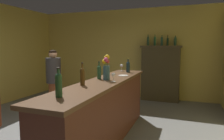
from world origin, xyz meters
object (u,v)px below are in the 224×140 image
(wine_bottle_malbec, at_px, (59,84))
(wine_bottle_syrah, at_px, (128,66))
(flower_arrangement, at_px, (106,68))
(display_bottle_midright, at_px, (168,41))
(display_bottle_right, at_px, (175,41))
(cheese_plate, at_px, (123,76))
(wine_glass_rear, at_px, (122,66))
(bar_counter, at_px, (104,112))
(display_bottle_midleft, at_px, (155,41))
(wine_bottle_riesling, at_px, (99,71))
(display_bottle_center, at_px, (162,41))
(display_bottle_left, at_px, (148,41))
(wine_glass_front, at_px, (59,84))
(patron_redhead, at_px, (54,80))
(wine_bottle_rose, at_px, (82,75))
(display_cabinet, at_px, (160,72))
(wine_glass_mid, at_px, (113,75))

(wine_bottle_malbec, relative_size, wine_bottle_syrah, 1.07)
(flower_arrangement, relative_size, display_bottle_midright, 1.38)
(flower_arrangement, height_order, display_bottle_right, display_bottle_right)
(cheese_plate, bearing_deg, wine_glass_rear, 110.12)
(bar_counter, distance_m, display_bottle_midleft, 3.33)
(bar_counter, relative_size, wine_bottle_malbec, 9.80)
(wine_bottle_riesling, distance_m, display_bottle_midleft, 3.02)
(wine_bottle_malbec, relative_size, display_bottle_midleft, 0.97)
(bar_counter, bearing_deg, display_bottle_center, 80.28)
(flower_arrangement, distance_m, display_bottle_left, 3.02)
(wine_bottle_malbec, bearing_deg, display_bottle_midleft, 84.88)
(wine_bottle_riesling, distance_m, display_bottle_right, 3.16)
(bar_counter, relative_size, wine_glass_front, 23.73)
(wine_bottle_syrah, distance_m, flower_arrangement, 1.11)
(flower_arrangement, height_order, display_bottle_midright, display_bottle_midright)
(wine_glass_rear, distance_m, patron_redhead, 1.57)
(wine_glass_rear, bearing_deg, display_bottle_left, 81.03)
(wine_bottle_rose, height_order, wine_glass_rear, wine_bottle_rose)
(flower_arrangement, bearing_deg, wine_bottle_rose, -103.89)
(bar_counter, relative_size, wine_bottle_riesling, 10.54)
(display_cabinet, bearing_deg, display_bottle_midleft, 180.00)
(bar_counter, xyz_separation_m, display_bottle_midleft, (0.33, 3.08, 1.24))
(wine_glass_rear, bearing_deg, display_bottle_center, 68.59)
(wine_glass_front, height_order, cheese_plate, wine_glass_front)
(bar_counter, height_order, wine_bottle_syrah, wine_bottle_syrah)
(cheese_plate, bearing_deg, display_bottle_left, 89.89)
(wine_bottle_riesling, distance_m, wine_glass_rear, 1.22)
(bar_counter, xyz_separation_m, patron_redhead, (-1.59, 0.84, 0.31))
(wine_bottle_syrah, bearing_deg, cheese_plate, -83.07)
(wine_bottle_malbec, height_order, cheese_plate, wine_bottle_malbec)
(display_bottle_midright, bearing_deg, display_bottle_center, -180.00)
(wine_glass_front, xyz_separation_m, flower_arrangement, (0.18, 1.07, 0.10))
(wine_bottle_rose, height_order, wine_bottle_malbec, wine_bottle_rose)
(wine_bottle_syrah, distance_m, wine_glass_mid, 1.24)
(bar_counter, bearing_deg, wine_bottle_rose, -107.37)
(bar_counter, xyz_separation_m, display_bottle_midright, (0.69, 3.08, 1.22))
(wine_bottle_malbec, height_order, display_bottle_right, display_bottle_right)
(bar_counter, xyz_separation_m, wine_bottle_riesling, (-0.15, 0.15, 0.65))
(wine_glass_rear, xyz_separation_m, display_bottle_midright, (0.83, 1.71, 0.59))
(bar_counter, distance_m, wine_bottle_riesling, 0.68)
(wine_bottle_rose, distance_m, wine_glass_front, 0.51)
(cheese_plate, bearing_deg, wine_bottle_rose, -103.50)
(bar_counter, height_order, display_cabinet, display_cabinet)
(display_bottle_right, bearing_deg, wine_glass_rear, -121.33)
(wine_glass_rear, bearing_deg, patron_redhead, -160.07)
(wine_bottle_rose, relative_size, wine_bottle_malbec, 1.01)
(wine_bottle_syrah, xyz_separation_m, wine_glass_front, (-0.24, -2.18, -0.03))
(wine_glass_front, bearing_deg, wine_bottle_riesling, 88.24)
(display_bottle_midright, bearing_deg, wine_glass_rear, -115.99)
(bar_counter, bearing_deg, display_bottle_midright, 77.36)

